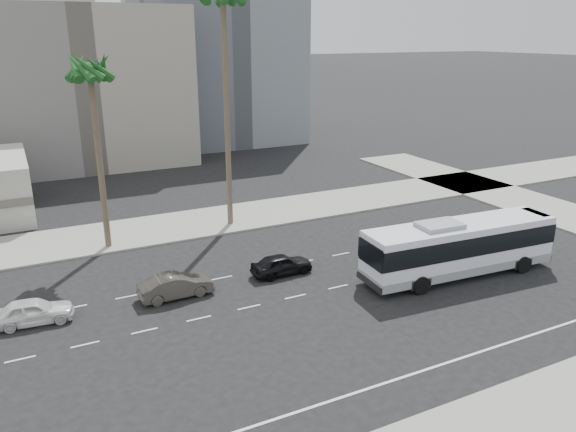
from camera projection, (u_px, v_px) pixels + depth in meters
ground at (378, 278)px, 35.81m from camera, size 700.00×700.00×0.00m
sidewalk_north at (275, 211)px, 48.94m from camera, size 120.00×7.00×0.15m
midrise_beige_west at (77, 86)px, 66.07m from camera, size 24.00×18.00×18.00m
midrise_gray_center at (215, 48)px, 79.27m from camera, size 20.00×20.00×26.00m
highrise_far at (191, 1)px, 276.87m from camera, size 22.00×22.00×60.00m
city_bus at (459, 246)px, 35.69m from camera, size 13.37×3.80×3.80m
car_a at (282, 264)px, 36.17m from camera, size 1.66×4.06×1.38m
car_b at (176, 286)px, 33.03m from camera, size 1.64×4.44×1.45m
car_c at (33, 311)px, 30.03m from camera, size 2.06×4.30×1.42m
palm_near at (223, 0)px, 40.32m from camera, size 5.67×5.67×19.06m
palm_mid at (90, 75)px, 36.98m from camera, size 4.44×4.44×13.75m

